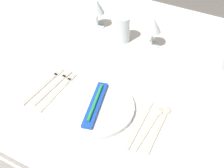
% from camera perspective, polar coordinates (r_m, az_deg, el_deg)
% --- Properties ---
extents(ground_plane, '(6.00, 6.00, 0.00)m').
position_cam_1_polar(ground_plane, '(1.80, 2.47, -15.27)').
color(ground_plane, slate).
extents(dining_table, '(1.80, 1.11, 0.74)m').
position_cam_1_polar(dining_table, '(1.29, 3.32, 0.35)').
color(dining_table, white).
rests_on(dining_table, ground).
extents(dinner_plate, '(0.27, 0.27, 0.02)m').
position_cam_1_polar(dinner_plate, '(1.06, -3.07, -4.33)').
color(dinner_plate, white).
rests_on(dinner_plate, dining_table).
extents(toothbrush_package, '(0.09, 0.21, 0.02)m').
position_cam_1_polar(toothbrush_package, '(1.05, -3.10, -3.71)').
color(toothbrush_package, blue).
rests_on(toothbrush_package, dinner_plate).
extents(fork_outer, '(0.02, 0.22, 0.00)m').
position_cam_1_polar(fork_outer, '(1.15, -9.63, -1.08)').
color(fork_outer, beige).
rests_on(fork_outer, dining_table).
extents(fork_inner, '(0.03, 0.21, 0.00)m').
position_cam_1_polar(fork_inner, '(1.17, -10.61, -0.31)').
color(fork_inner, beige).
rests_on(fork_inner, dining_table).
extents(fork_salad, '(0.03, 0.22, 0.00)m').
position_cam_1_polar(fork_salad, '(1.18, -12.25, -0.04)').
color(fork_salad, beige).
rests_on(fork_salad, dining_table).
extents(dinner_knife, '(0.03, 0.22, 0.00)m').
position_cam_1_polar(dinner_knife, '(1.02, 4.99, -7.55)').
color(dinner_knife, beige).
rests_on(dinner_knife, dining_table).
extents(spoon_soup, '(0.03, 0.21, 0.01)m').
position_cam_1_polar(spoon_soup, '(1.03, 7.43, -7.06)').
color(spoon_soup, beige).
rests_on(spoon_soup, dining_table).
extents(spoon_dessert, '(0.03, 0.22, 0.01)m').
position_cam_1_polar(spoon_dessert, '(1.04, 9.04, -7.13)').
color(spoon_dessert, beige).
rests_on(spoon_dessert, dining_table).
extents(saucer_left, '(0.13, 0.13, 0.01)m').
position_cam_1_polar(saucer_left, '(1.29, 18.72, 3.06)').
color(saucer_left, white).
rests_on(saucer_left, dining_table).
extents(coffee_cup_left, '(0.10, 0.08, 0.07)m').
position_cam_1_polar(coffee_cup_left, '(1.27, 19.20, 4.43)').
color(coffee_cup_left, white).
rests_on(coffee_cup_left, saucer_left).
extents(wine_glass_centre, '(0.07, 0.07, 0.14)m').
position_cam_1_polar(wine_glass_centre, '(1.30, 7.59, 10.47)').
color(wine_glass_centre, silver).
rests_on(wine_glass_centre, dining_table).
extents(wine_glass_left, '(0.07, 0.07, 0.14)m').
position_cam_1_polar(wine_glass_left, '(1.42, -2.84, 13.89)').
color(wine_glass_left, silver).
rests_on(wine_glass_left, dining_table).
extents(drink_tumbler, '(0.07, 0.07, 0.12)m').
position_cam_1_polar(drink_tumbler, '(1.35, 1.85, 9.85)').
color(drink_tumbler, silver).
rests_on(drink_tumbler, dining_table).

